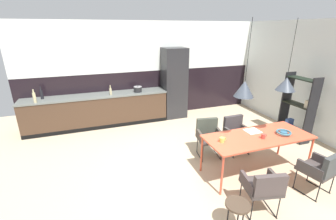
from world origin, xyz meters
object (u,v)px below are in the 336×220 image
(armchair_head_of_table, at_px, (208,133))
(dining_table, at_px, (258,138))
(fruit_bowl, at_px, (284,132))
(bottle_spice_small, at_px, (34,97))
(armchair_near_window, at_px, (323,168))
(open_book, at_px, (252,131))
(side_stool, at_px, (238,206))
(refrigerator_column, at_px, (174,83))
(pendant_lamp_over_table_far, at_px, (286,84))
(armchair_facing_counter, at_px, (236,130))
(cooking_pot, at_px, (138,89))
(bottle_wine_green, at_px, (111,91))
(open_shelf_unit, at_px, (298,107))
(mug_tall_blue, at_px, (263,136))
(mug_short_terracotta, at_px, (222,140))
(bottle_oil_tall, at_px, (42,94))
(pendant_lamp_over_table_near, at_px, (244,89))
(armchair_far_side, at_px, (264,186))

(armchair_head_of_table, bearing_deg, dining_table, 130.86)
(fruit_bowl, bearing_deg, bottle_spice_small, 145.27)
(armchair_near_window, xyz_separation_m, bottle_spice_small, (-4.65, 3.93, 0.52))
(open_book, xyz_separation_m, side_stool, (-1.15, -1.21, -0.37))
(refrigerator_column, distance_m, fruit_bowl, 3.50)
(dining_table, xyz_separation_m, pendant_lamp_over_table_far, (0.39, -0.04, 0.99))
(armchair_facing_counter, relative_size, fruit_bowl, 2.99)
(cooking_pot, xyz_separation_m, side_stool, (0.39, -4.22, -0.59))
(bottle_wine_green, xyz_separation_m, open_shelf_unit, (4.15, -2.30, -0.19))
(refrigerator_column, height_order, armchair_near_window, refrigerator_column)
(armchair_head_of_table, height_order, mug_tall_blue, mug_tall_blue)
(mug_short_terracotta, height_order, bottle_oil_tall, bottle_oil_tall)
(pendant_lamp_over_table_near, bearing_deg, armchair_near_window, -43.14)
(bottle_oil_tall, height_order, pendant_lamp_over_table_far, pendant_lamp_over_table_far)
(refrigerator_column, xyz_separation_m, mug_tall_blue, (0.40, -3.39, -0.24))
(refrigerator_column, distance_m, armchair_head_of_table, 2.48)
(open_shelf_unit, bearing_deg, mug_tall_blue, -62.64)
(side_stool, distance_m, pendant_lamp_over_table_far, 2.23)
(armchair_facing_counter, bearing_deg, armchair_near_window, 104.27)
(fruit_bowl, bearing_deg, open_book, 146.84)
(bottle_wine_green, height_order, side_stool, bottle_wine_green)
(bottle_wine_green, distance_m, bottle_spice_small, 1.81)
(bottle_spice_small, bearing_deg, bottle_wine_green, 2.90)
(open_book, height_order, bottle_wine_green, bottle_wine_green)
(armchair_facing_counter, distance_m, cooking_pot, 2.94)
(armchair_facing_counter, height_order, bottle_oil_tall, bottle_oil_tall)
(open_book, xyz_separation_m, mug_short_terracotta, (-0.78, -0.17, 0.04))
(dining_table, bearing_deg, open_shelf_unit, 24.52)
(dining_table, relative_size, bottle_oil_tall, 6.05)
(armchair_facing_counter, xyz_separation_m, mug_tall_blue, (-0.10, -0.91, 0.30))
(mug_tall_blue, xyz_separation_m, pendant_lamp_over_table_far, (0.38, 0.07, 0.90))
(bottle_spice_small, height_order, open_shelf_unit, open_shelf_unit)
(bottle_wine_green, bearing_deg, side_stool, -74.59)
(cooking_pot, bearing_deg, pendant_lamp_over_table_near, -70.43)
(open_shelf_unit, bearing_deg, pendant_lamp_over_table_near, -70.33)
(open_book, distance_m, pendant_lamp_over_table_far, 1.03)
(mug_tall_blue, xyz_separation_m, cooking_pot, (-1.53, 3.31, 0.17))
(fruit_bowl, height_order, pendant_lamp_over_table_far, pendant_lamp_over_table_far)
(bottle_spice_small, bearing_deg, open_shelf_unit, -20.30)
(armchair_head_of_table, height_order, armchair_far_side, armchair_head_of_table)
(bottle_wine_green, bearing_deg, bottle_oil_tall, 173.34)
(armchair_facing_counter, height_order, armchair_far_side, armchair_facing_counter)
(fruit_bowl, distance_m, cooking_pot, 3.86)
(open_book, distance_m, open_shelf_unit, 1.97)
(mug_short_terracotta, relative_size, pendant_lamp_over_table_near, 0.10)
(armchair_facing_counter, bearing_deg, bottle_oil_tall, -33.10)
(refrigerator_column, relative_size, pendant_lamp_over_table_near, 1.69)
(refrigerator_column, height_order, fruit_bowl, refrigerator_column)
(open_book, distance_m, cooking_pot, 3.39)
(pendant_lamp_over_table_near, bearing_deg, open_shelf_unit, 19.67)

